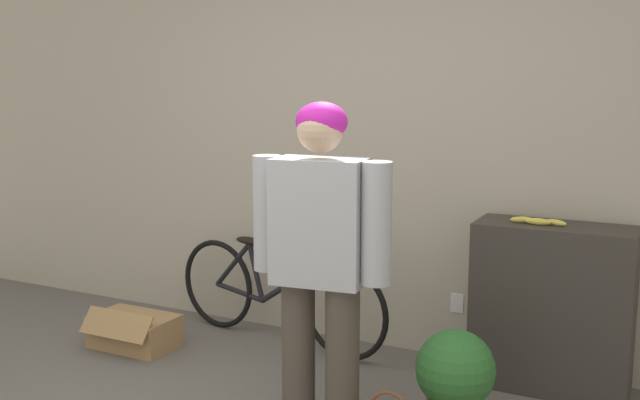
% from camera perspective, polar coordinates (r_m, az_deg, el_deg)
% --- Properties ---
extents(wall_back, '(8.00, 0.07, 2.60)m').
position_cam_1_polar(wall_back, '(4.72, 4.43, 4.28)').
color(wall_back, '#B7AD99').
rests_on(wall_back, ground_plane).
extents(side_shelf, '(0.84, 0.36, 0.93)m').
position_cam_1_polar(side_shelf, '(4.34, 17.24, -7.84)').
color(side_shelf, '#38332D').
rests_on(side_shelf, ground_plane).
extents(person, '(0.70, 0.29, 1.61)m').
position_cam_1_polar(person, '(3.46, 0.01, -3.81)').
color(person, '#4C4238').
rests_on(person, ground_plane).
extents(bicycle, '(1.65, 0.46, 0.69)m').
position_cam_1_polar(bicycle, '(4.89, -3.30, -7.04)').
color(bicycle, black).
rests_on(bicycle, ground_plane).
extents(banana, '(0.31, 0.09, 0.04)m').
position_cam_1_polar(banana, '(4.21, 16.24, -1.56)').
color(banana, '#EAD64C').
rests_on(banana, side_shelf).
extents(cardboard_box, '(0.53, 0.39, 0.27)m').
position_cam_1_polar(cardboard_box, '(5.01, -13.97, -9.66)').
color(cardboard_box, '#A87F51').
rests_on(cardboard_box, ground_plane).
extents(potted_plant, '(0.39, 0.39, 0.52)m').
position_cam_1_polar(potted_plant, '(3.75, 10.25, -13.22)').
color(potted_plant, brown).
rests_on(potted_plant, ground_plane).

